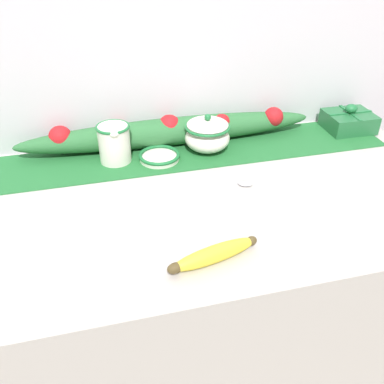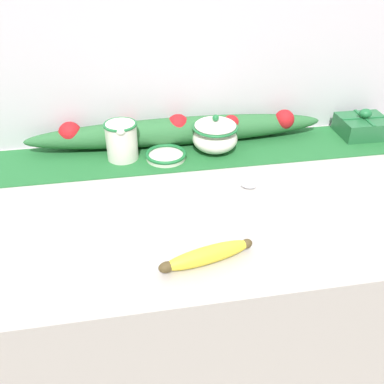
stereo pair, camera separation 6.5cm
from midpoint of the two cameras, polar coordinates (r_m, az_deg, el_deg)
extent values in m
cube|color=#B7B2AD|center=(1.40, -1.13, -16.06)|extent=(1.43, 0.71, 0.89)
cube|color=silver|center=(1.32, -5.50, 19.75)|extent=(2.23, 0.04, 2.40)
cube|color=#236B33|center=(1.30, -3.77, 5.05)|extent=(1.32, 0.22, 0.00)
cylinder|color=white|center=(1.26, -11.77, 6.32)|extent=(0.09, 0.09, 0.11)
torus|color=#1E7038|center=(1.24, -12.04, 8.47)|extent=(0.10, 0.10, 0.01)
torus|color=white|center=(1.31, -12.00, 7.76)|extent=(0.06, 0.01, 0.06)
ellipsoid|color=white|center=(1.20, -11.88, 7.54)|extent=(0.03, 0.02, 0.02)
ellipsoid|color=white|center=(1.30, 0.62, 7.18)|extent=(0.14, 0.14, 0.08)
torus|color=#1E7038|center=(1.28, 0.63, 8.68)|extent=(0.14, 0.14, 0.01)
ellipsoid|color=white|center=(1.28, 0.63, 8.93)|extent=(0.12, 0.12, 0.03)
sphere|color=#1E7038|center=(1.27, 0.63, 9.91)|extent=(0.02, 0.02, 0.02)
cylinder|color=white|center=(1.27, -5.82, 4.51)|extent=(0.12, 0.12, 0.01)
torus|color=#1E7038|center=(1.26, -5.85, 4.91)|extent=(0.12, 0.12, 0.01)
ellipsoid|color=yellow|center=(0.90, 0.96, -8.32)|extent=(0.20, 0.08, 0.04)
ellipsoid|color=brown|center=(0.87, -4.45, -10.15)|extent=(0.04, 0.03, 0.02)
ellipsoid|color=brown|center=(0.93, 5.94, -6.56)|extent=(0.03, 0.03, 0.02)
cube|color=#B7B7BC|center=(1.16, 1.07, 1.38)|extent=(0.13, 0.06, 0.00)
ellipsoid|color=#B7B7BC|center=(1.15, 5.51, 1.11)|extent=(0.05, 0.04, 0.01)
cube|color=#236638|center=(1.52, 19.01, 8.89)|extent=(0.15, 0.13, 0.06)
cube|color=#1E6B38|center=(1.51, 19.22, 9.93)|extent=(0.15, 0.01, 0.00)
cube|color=#1E6B38|center=(1.51, 19.22, 9.93)|extent=(0.01, 0.13, 0.00)
ellipsoid|color=#1E6B38|center=(1.50, 19.32, 10.45)|extent=(0.04, 0.04, 0.03)
ellipsoid|color=#2D6B38|center=(1.34, -4.39, 8.01)|extent=(0.93, 0.09, 0.08)
sphere|color=red|center=(1.33, -18.49, 6.90)|extent=(0.07, 0.07, 0.07)
sphere|color=red|center=(1.33, -10.83, 7.99)|extent=(0.06, 0.06, 0.06)
sphere|color=red|center=(1.33, -4.42, 8.70)|extent=(0.07, 0.07, 0.07)
sphere|color=red|center=(1.35, 2.62, 9.27)|extent=(0.05, 0.05, 0.05)
sphere|color=red|center=(1.41, 9.51, 9.84)|extent=(0.06, 0.06, 0.06)
camera|label=1|loc=(0.03, -91.80, -1.18)|focal=40.00mm
camera|label=2|loc=(0.03, 88.20, 1.18)|focal=40.00mm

